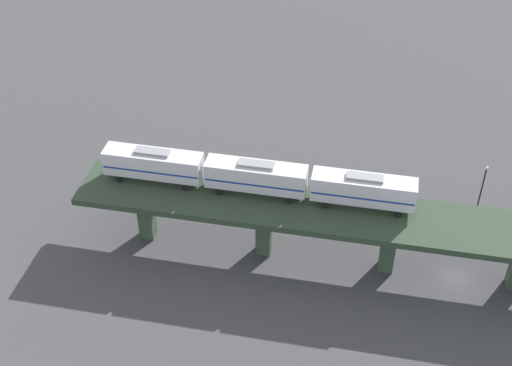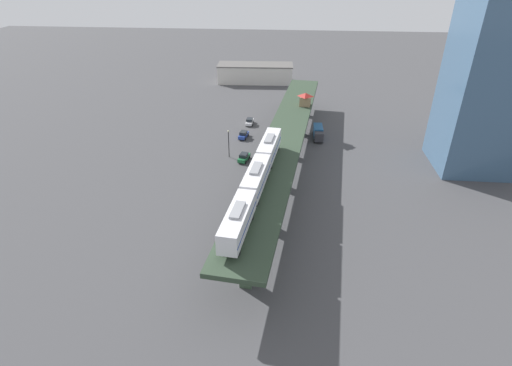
# 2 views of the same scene
# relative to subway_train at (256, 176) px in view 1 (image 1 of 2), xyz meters

# --- Properties ---
(ground_plane) EXTENTS (400.00, 400.00, 0.00)m
(ground_plane) POSITION_rel_subway_train_xyz_m (4.11, 24.48, -10.57)
(ground_plane) COLOR #424244
(elevated_viaduct) EXTENTS (18.45, 92.37, 8.03)m
(elevated_viaduct) POSITION_rel_subway_train_xyz_m (4.09, 24.29, -3.68)
(elevated_viaduct) COLOR #2C3D2C
(elevated_viaduct) RESTS_ON ground
(subway_train) EXTENTS (6.88, 37.28, 4.45)m
(subway_train) POSITION_rel_subway_train_xyz_m (0.00, 0.00, 0.00)
(subway_train) COLOR silver
(subway_train) RESTS_ON elevated_viaduct
(street_car_green) EXTENTS (2.71, 4.69, 1.89)m
(street_car_green) POSITION_rel_subway_train_xyz_m (-5.42, 27.25, -9.63)
(street_car_green) COLOR #1E6638
(street_car_green) RESTS_ON ground
(street_lamp) EXTENTS (0.44, 0.44, 6.94)m
(street_lamp) POSITION_rel_subway_train_xyz_m (-9.24, 28.92, -6.46)
(street_lamp) COLOR black
(street_lamp) RESTS_ON ground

